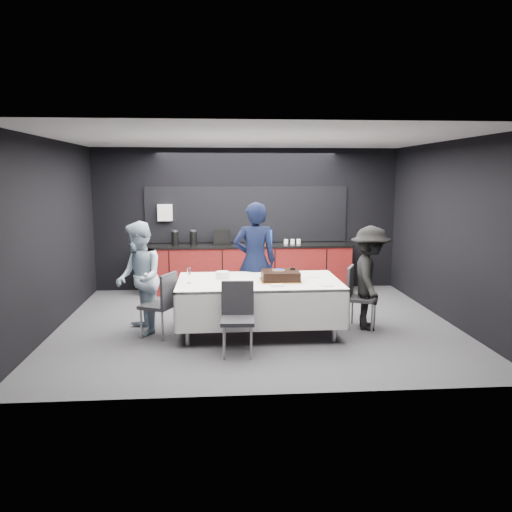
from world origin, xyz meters
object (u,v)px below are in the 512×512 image
Objects in this scene: person_center at (255,261)px; person_right at (370,278)px; chair_left at (162,300)px; party_table at (259,289)px; person_left at (139,278)px; chair_right at (357,293)px; chair_near at (238,312)px; champagne_flute at (189,272)px; cake_assembly at (280,276)px; plate_stack at (223,275)px.

person_center reaches higher than person_right.
person_right is at bearing 3.44° from chair_left.
person_left is at bearing 176.59° from party_table.
person_center is 1.80m from person_right.
chair_left is 0.50× the size of person_center.
chair_right is 3.22m from person_left.
chair_near is 0.50× the size of person_center.
champagne_flute is 2.53m from chair_right.
person_center is (-0.31, 0.82, 0.08)m from cake_assembly.
person_center reaches higher than plate_stack.
champagne_flute reaches higher than chair_left.
champagne_flute is 2.66m from person_right.
cake_assembly reaches higher than chair_near.
party_table is at bearing 89.19° from person_center.
cake_assembly is 2.88× the size of plate_stack.
chair_near is (0.18, -0.98, -0.30)m from plate_stack.
party_table is 11.66× the size of plate_stack.
chair_left is at bearing 177.26° from champagne_flute.
chair_left is 0.57× the size of person_left.
chair_left is at bearing 31.57° from person_center.
chair_right is (2.86, 0.25, 0.00)m from chair_left.
person_center is at bearing 92.15° from person_left.
person_center is 1.14× the size of person_left.
chair_near is at bearing -46.79° from champagne_flute.
cake_assembly reaches higher than plate_stack.
party_table is 2.51× the size of chair_near.
person_left reaches higher than chair_right.
plate_stack is at bearing 74.13° from person_left.
chair_left is 1.00× the size of chair_right.
chair_right is at bearing 4.97° from chair_left.
plate_stack is 0.22× the size of chair_right.
champagne_flute is at bearing -173.86° from chair_right.
cake_assembly is 0.62× the size of chair_near.
chair_right reaches higher than plate_stack.
person_center is at bearing 157.57° from chair_right.
chair_left is at bearing -162.33° from plate_stack.
person_left is at bearing 148.65° from chair_left.
chair_left is at bearing -178.34° from cake_assembly.
person_right reaches higher than chair_right.
person_left is at bearing 162.47° from champagne_flute.
party_table is 0.57m from plate_stack.
person_left is at bearing -179.33° from chair_right.
person_left is (-0.35, 0.21, 0.28)m from chair_left.
chair_left is 2.87m from chair_right.
party_table is 10.36× the size of champagne_flute.
person_center reaches higher than chair_left.
person_left reaches higher than cake_assembly.
party_table is at bearing 7.34° from champagne_flute.
plate_stack is at bearing 17.67° from chair_left.
person_left reaches higher than champagne_flute.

